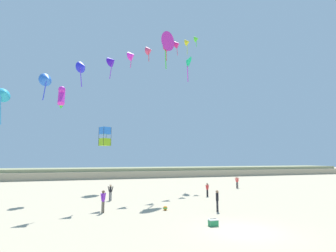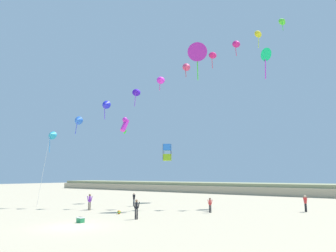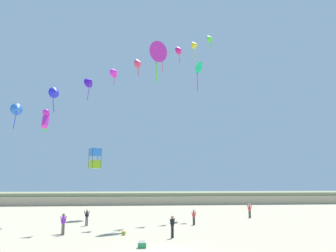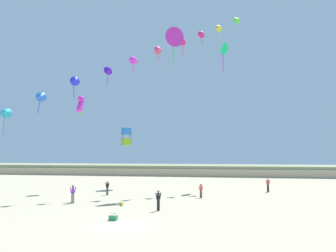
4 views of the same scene
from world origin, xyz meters
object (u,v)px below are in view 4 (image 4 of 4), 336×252
at_px(person_far_left, 268,184).
at_px(large_kite_high_solo, 126,137).
at_px(large_kite_mid_trail, 173,38).
at_px(person_near_right, 201,190).
at_px(large_kite_outer_drift, 81,105).
at_px(person_near_left, 158,199).
at_px(beach_ball, 121,204).
at_px(beach_cooler, 113,217).
at_px(large_kite_low_lead, 223,49).
at_px(person_far_right, 107,187).
at_px(person_mid_center, 73,193).

height_order(person_far_left, large_kite_high_solo, large_kite_high_solo).
distance_m(large_kite_mid_trail, large_kite_high_solo, 15.07).
distance_m(person_near_right, large_kite_outer_drift, 19.78).
xyz_separation_m(person_near_left, large_kite_outer_drift, (-13.13, 12.15, 10.37)).
relative_size(person_near_left, large_kite_high_solo, 0.69).
distance_m(person_far_left, beach_ball, 19.56).
height_order(large_kite_mid_trail, beach_cooler, large_kite_mid_trail).
xyz_separation_m(person_near_right, large_kite_high_solo, (-10.96, 7.81, 6.33)).
bearing_deg(large_kite_high_solo, person_far_left, -4.39).
distance_m(large_kite_low_lead, large_kite_mid_trail, 10.37).
height_order(person_far_left, large_kite_outer_drift, large_kite_outer_drift).
xyz_separation_m(person_far_left, beach_cooler, (-13.62, -18.40, -0.78)).
distance_m(person_far_left, person_far_right, 19.75).
relative_size(person_far_right, beach_cooler, 2.86).
height_order(person_far_left, large_kite_low_lead, large_kite_low_lead).
distance_m(large_kite_low_lead, beach_cooler, 33.10).
distance_m(person_near_right, person_mid_center, 13.29).
bearing_deg(person_mid_center, large_kite_mid_trail, 50.25).
xyz_separation_m(person_mid_center, large_kite_low_lead, (14.86, 18.09, 19.85)).
height_order(large_kite_mid_trail, large_kite_outer_drift, large_kite_mid_trail).
bearing_deg(person_near_right, person_far_right, 178.04).
distance_m(large_kite_outer_drift, beach_cooler, 22.33).
relative_size(person_near_right, person_far_right, 0.91).
height_order(person_far_right, large_kite_low_lead, large_kite_low_lead).
xyz_separation_m(large_kite_mid_trail, large_kite_high_solo, (-7.33, 3.45, -12.71)).
relative_size(person_far_right, large_kite_mid_trail, 0.32).
xyz_separation_m(person_mid_center, beach_cooler, (6.38, -6.35, -0.80)).
xyz_separation_m(person_near_left, person_near_right, (3.11, 8.03, -0.12)).
xyz_separation_m(person_far_left, large_kite_mid_trail, (-11.63, -1.99, 18.91)).
relative_size(person_far_right, large_kite_high_solo, 0.67).
relative_size(person_near_right, person_far_left, 0.87).
distance_m(person_near_left, person_near_right, 8.61).
distance_m(person_mid_center, beach_cooler, 9.04).
relative_size(person_far_left, large_kite_outer_drift, 0.65).
xyz_separation_m(large_kite_low_lead, large_kite_mid_trail, (-6.50, -8.03, -0.96)).
xyz_separation_m(person_near_right, beach_cooler, (-5.62, -12.05, -0.66)).
bearing_deg(large_kite_mid_trail, person_near_left, -87.59).
bearing_deg(person_near_right, beach_ball, -138.42).
distance_m(person_far_right, large_kite_low_lead, 26.99).
xyz_separation_m(person_near_right, person_mid_center, (-12.00, -5.70, 0.15)).
bearing_deg(beach_ball, large_kite_low_lead, 62.09).
relative_size(person_mid_center, large_kite_mid_trail, 0.34).
height_order(person_far_left, beach_ball, person_far_left).
bearing_deg(large_kite_high_solo, person_near_right, -35.45).
xyz_separation_m(beach_cooler, beach_ball, (-1.36, 5.85, -0.03)).
height_order(person_mid_center, large_kite_mid_trail, large_kite_mid_trail).
distance_m(person_near_left, beach_ball, 4.36).
distance_m(large_kite_mid_trail, beach_ball, 22.62).
distance_m(person_near_left, large_kite_high_solo, 18.73).
bearing_deg(large_kite_outer_drift, large_kite_high_solo, 34.85).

